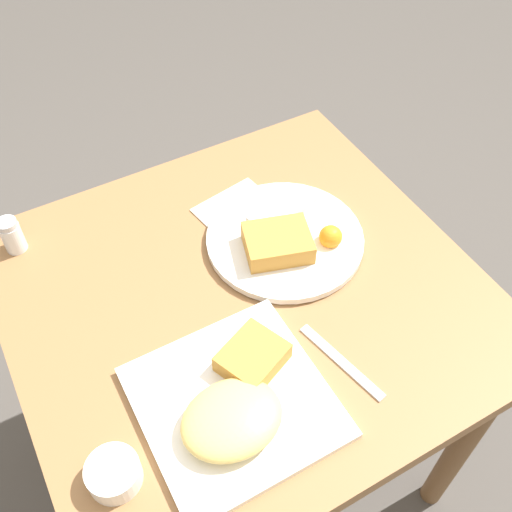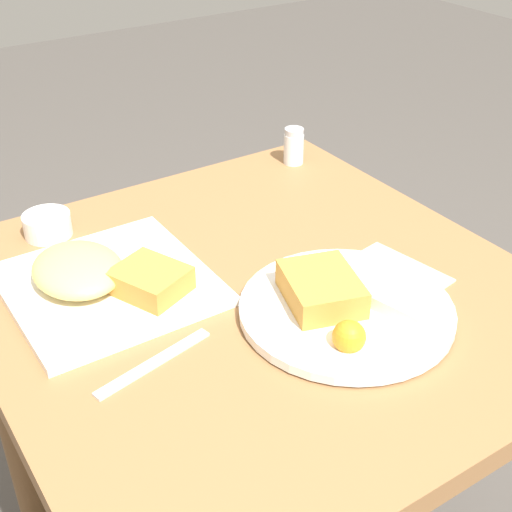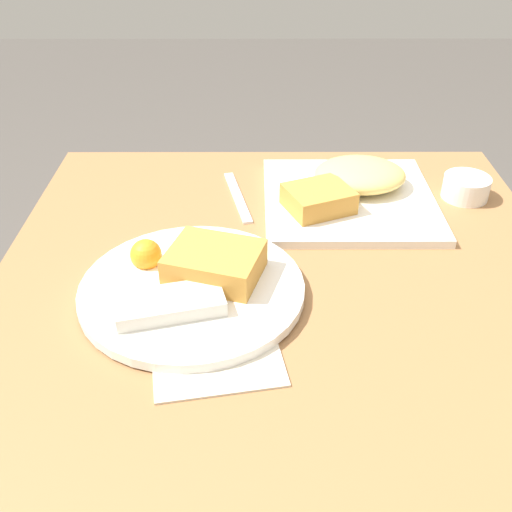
% 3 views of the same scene
% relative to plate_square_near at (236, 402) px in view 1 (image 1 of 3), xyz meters
% --- Properties ---
extents(ground_plane, '(8.00, 8.00, 0.00)m').
position_rel_plate_square_near_xyz_m(ground_plane, '(0.12, 0.19, -0.72)').
color(ground_plane, '#4C4742').
extents(dining_table, '(0.82, 0.78, 0.70)m').
position_rel_plate_square_near_xyz_m(dining_table, '(0.12, 0.19, -0.12)').
color(dining_table, olive).
rests_on(dining_table, ground_plane).
extents(menu_card, '(0.20, 0.32, 0.00)m').
position_rel_plate_square_near_xyz_m(menu_card, '(0.22, 0.29, -0.02)').
color(menu_card, beige).
rests_on(menu_card, dining_table).
extents(plate_square_near, '(0.28, 0.28, 0.06)m').
position_rel_plate_square_near_xyz_m(plate_square_near, '(0.00, 0.00, 0.00)').
color(plate_square_near, white).
rests_on(plate_square_near, dining_table).
extents(plate_oval_far, '(0.30, 0.30, 0.05)m').
position_rel_plate_square_near_xyz_m(plate_oval_far, '(0.24, 0.26, -0.00)').
color(plate_oval_far, white).
rests_on(plate_oval_far, menu_card).
extents(sauce_ramekin, '(0.08, 0.08, 0.04)m').
position_rel_plate_square_near_xyz_m(sauce_ramekin, '(-0.20, -0.01, -0.00)').
color(sauce_ramekin, white).
rests_on(sauce_ramekin, dining_table).
extents(salt_shaker, '(0.04, 0.04, 0.07)m').
position_rel_plate_square_near_xyz_m(salt_shaker, '(-0.21, 0.49, 0.01)').
color(salt_shaker, white).
rests_on(salt_shaker, dining_table).
extents(butter_knife, '(0.05, 0.18, 0.00)m').
position_rel_plate_square_near_xyz_m(butter_knife, '(0.19, -0.01, -0.02)').
color(butter_knife, silver).
rests_on(butter_knife, dining_table).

